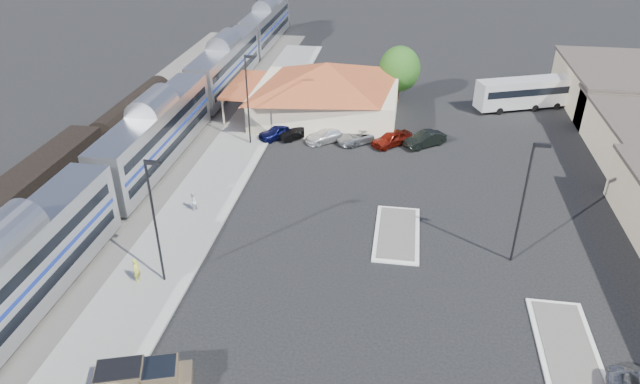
# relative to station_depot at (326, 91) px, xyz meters

# --- Properties ---
(ground) EXTENTS (280.00, 280.00, 0.00)m
(ground) POSITION_rel_station_depot_xyz_m (4.56, -24.00, -3.13)
(ground) COLOR black
(ground) RESTS_ON ground
(railbed) EXTENTS (16.00, 100.00, 0.12)m
(railbed) POSITION_rel_station_depot_xyz_m (-16.44, -16.00, -3.07)
(railbed) COLOR #4C4944
(railbed) RESTS_ON ground
(platform) EXTENTS (5.50, 92.00, 0.18)m
(platform) POSITION_rel_station_depot_xyz_m (-7.44, -18.00, -3.04)
(platform) COLOR gray
(platform) RESTS_ON ground
(passenger_train) EXTENTS (3.00, 104.00, 5.55)m
(passenger_train) POSITION_rel_station_depot_xyz_m (-13.44, -13.69, -0.26)
(passenger_train) COLOR silver
(passenger_train) RESTS_ON ground
(freight_cars) EXTENTS (2.80, 46.00, 4.00)m
(freight_cars) POSITION_rel_station_depot_xyz_m (-19.44, -21.90, -1.21)
(freight_cars) COLOR black
(freight_cars) RESTS_ON ground
(station_depot) EXTENTS (18.35, 12.24, 6.20)m
(station_depot) POSITION_rel_station_depot_xyz_m (0.00, 0.00, 0.00)
(station_depot) COLOR #C9B693
(station_depot) RESTS_ON ground
(traffic_island_south) EXTENTS (3.30, 7.50, 0.21)m
(traffic_island_south) POSITION_rel_station_depot_xyz_m (8.56, -22.00, -3.03)
(traffic_island_south) COLOR silver
(traffic_island_south) RESTS_ON ground
(traffic_island_north) EXTENTS (3.30, 7.50, 0.21)m
(traffic_island_north) POSITION_rel_station_depot_xyz_m (18.56, -32.00, -3.03)
(traffic_island_north) COLOR silver
(traffic_island_north) RESTS_ON ground
(lamp_plat_s) EXTENTS (1.08, 0.25, 9.00)m
(lamp_plat_s) POSITION_rel_station_depot_xyz_m (-6.34, -30.00, 2.21)
(lamp_plat_s) COLOR black
(lamp_plat_s) RESTS_ON ground
(lamp_plat_n) EXTENTS (1.08, 0.25, 9.00)m
(lamp_plat_n) POSITION_rel_station_depot_xyz_m (-6.34, -8.00, 2.21)
(lamp_plat_n) COLOR black
(lamp_plat_n) RESTS_ON ground
(lamp_lot) EXTENTS (1.08, 0.25, 9.00)m
(lamp_lot) POSITION_rel_station_depot_xyz_m (16.66, -24.00, 2.21)
(lamp_lot) COLOR black
(lamp_lot) RESTS_ON ground
(tree_depot) EXTENTS (4.71, 4.71, 6.63)m
(tree_depot) POSITION_rel_station_depot_xyz_m (7.56, 6.00, 0.89)
(tree_depot) COLOR #382314
(tree_depot) RESTS_ON ground
(pickup_truck) EXTENTS (5.28, 3.25, 1.72)m
(pickup_truck) POSITION_rel_station_depot_xyz_m (-3.94, -38.78, -2.32)
(pickup_truck) COLOR #99825E
(pickup_truck) RESTS_ON ground
(coach_bus) EXTENTS (10.98, 6.15, 3.49)m
(coach_bus) POSITION_rel_station_depot_xyz_m (21.57, 6.07, -1.12)
(coach_bus) COLOR silver
(coach_bus) RESTS_ON ground
(person_a) EXTENTS (0.53, 0.70, 1.73)m
(person_a) POSITION_rel_station_depot_xyz_m (-8.06, -30.38, -2.09)
(person_a) COLOR #D5D944
(person_a) RESTS_ON platform
(person_b) EXTENTS (0.85, 0.94, 1.57)m
(person_b) POSITION_rel_station_depot_xyz_m (-7.57, -21.22, -2.17)
(person_b) COLOR white
(person_b) RESTS_ON platform
(parked_car_a) EXTENTS (4.34, 4.01, 1.44)m
(parked_car_a) POSITION_rel_station_depot_xyz_m (-3.94, -6.12, -2.41)
(parked_car_a) COLOR #0D1145
(parked_car_a) RESTS_ON ground
(parked_car_b) EXTENTS (3.83, 3.72, 1.30)m
(parked_car_b) POSITION_rel_station_depot_xyz_m (-2.16, -5.82, -2.48)
(parked_car_b) COLOR black
(parked_car_b) RESTS_ON ground
(parked_car_c) EXTENTS (4.92, 4.38, 1.37)m
(parked_car_c) POSITION_rel_station_depot_xyz_m (1.04, -6.12, -2.45)
(parked_car_c) COLOR silver
(parked_car_c) RESTS_ON ground
(parked_car_d) EXTENTS (5.26, 4.87, 1.37)m
(parked_car_d) POSITION_rel_station_depot_xyz_m (4.24, -5.82, -2.45)
(parked_car_d) COLOR gray
(parked_car_d) RESTS_ON ground
(parked_car_e) EXTENTS (4.38, 4.20, 1.48)m
(parked_car_e) POSITION_rel_station_depot_xyz_m (7.44, -6.12, -2.39)
(parked_car_e) COLOR maroon
(parked_car_e) RESTS_ON ground
(parked_car_f) EXTENTS (4.37, 3.91, 1.44)m
(parked_car_f) POSITION_rel_station_depot_xyz_m (10.64, -5.82, -2.41)
(parked_car_f) COLOR black
(parked_car_f) RESTS_ON ground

